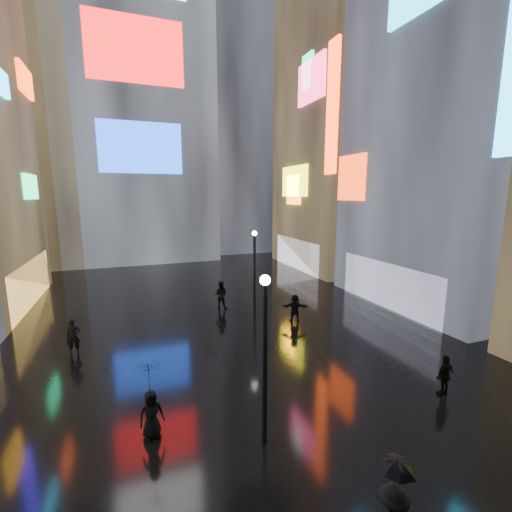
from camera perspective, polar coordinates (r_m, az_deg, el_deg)
ground at (r=22.15m, az=-7.35°, el=-9.34°), size 140.00×140.00×0.00m
building_right_mid at (r=28.00m, az=31.26°, el=24.58°), size 10.28×13.70×30.00m
building_right_far at (r=37.28m, az=14.35°, el=20.08°), size 10.28×12.00×28.00m
tower_main at (r=46.42m, az=-19.72°, el=26.71°), size 16.00×14.20×42.00m
tower_flank_right at (r=49.28m, az=-4.32°, el=21.42°), size 12.00×12.00×34.00m
tower_flank_left at (r=43.76m, az=-34.11°, el=15.88°), size 10.00×10.00×26.00m
lamp_near at (r=10.17m, az=1.47°, el=-15.63°), size 0.30×0.30×5.20m
lamp_far at (r=21.23m, az=-0.24°, el=-1.85°), size 0.30×0.30×5.20m
pedestrian_3 at (r=15.15m, az=28.97°, el=-16.99°), size 0.95×0.50×1.55m
pedestrian_4 at (r=11.95m, az=-17.03°, el=-23.89°), size 0.82×0.62×1.53m
pedestrian_5 at (r=20.39m, az=6.50°, el=-8.63°), size 1.58×1.06×1.64m
pedestrian_6 at (r=18.44m, az=-28.15°, el=-11.80°), size 0.68×0.51×1.69m
pedestrian_7 at (r=22.68m, az=-5.87°, el=-6.42°), size 1.12×1.05×1.83m
umbrella_1 at (r=8.33m, az=22.32°, el=-30.48°), size 0.86×0.86×0.66m
umbrella_2 at (r=11.32m, az=-17.37°, el=-18.74°), size 1.34×1.35×0.92m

